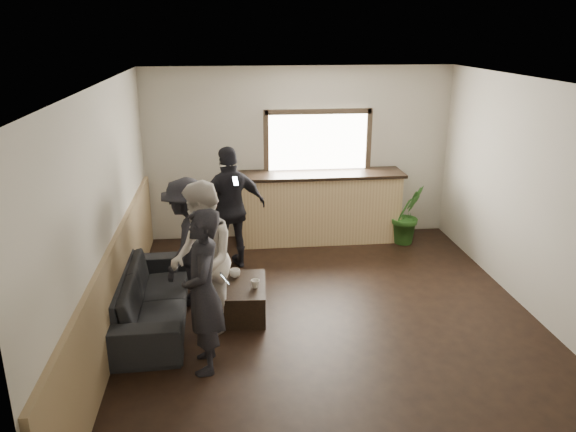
{
  "coord_description": "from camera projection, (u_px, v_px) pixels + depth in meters",
  "views": [
    {
      "loc": [
        -1.18,
        -5.95,
        3.36
      ],
      "look_at": [
        -0.47,
        0.4,
        1.21
      ],
      "focal_mm": 35.0,
      "sensor_mm": 36.0,
      "label": 1
    }
  ],
  "objects": [
    {
      "name": "ground",
      "position": [
        330.0,
        319.0,
        6.8
      ],
      "size": [
        5.0,
        6.0,
        0.01
      ],
      "primitive_type": "cube",
      "color": "black"
    },
    {
      "name": "room_shell",
      "position": [
        268.0,
        206.0,
        6.26
      ],
      "size": [
        5.01,
        6.01,
        2.8
      ],
      "color": "silver",
      "rests_on": "ground"
    },
    {
      "name": "bar_counter",
      "position": [
        319.0,
        203.0,
        9.17
      ],
      "size": [
        2.7,
        0.68,
        2.13
      ],
      "color": "tan",
      "rests_on": "ground"
    },
    {
      "name": "sofa",
      "position": [
        150.0,
        297.0,
        6.67
      ],
      "size": [
        0.9,
        2.2,
        0.64
      ],
      "primitive_type": "imported",
      "rotation": [
        0.0,
        0.0,
        1.59
      ],
      "color": "black",
      "rests_on": "ground"
    },
    {
      "name": "coffee_table",
      "position": [
        246.0,
        298.0,
        6.9
      ],
      "size": [
        0.54,
        0.91,
        0.39
      ],
      "primitive_type": "cube",
      "rotation": [
        0.0,
        0.0,
        -0.06
      ],
      "color": "black",
      "rests_on": "ground"
    },
    {
      "name": "cup_a",
      "position": [
        235.0,
        273.0,
        7.02
      ],
      "size": [
        0.19,
        0.19,
        0.11
      ],
      "primitive_type": "imported",
      "rotation": [
        0.0,
        0.0,
        5.65
      ],
      "color": "silver",
      "rests_on": "coffee_table"
    },
    {
      "name": "cup_b",
      "position": [
        255.0,
        284.0,
        6.74
      ],
      "size": [
        0.14,
        0.14,
        0.1
      ],
      "primitive_type": "imported",
      "rotation": [
        0.0,
        0.0,
        2.65
      ],
      "color": "silver",
      "rests_on": "coffee_table"
    },
    {
      "name": "potted_plant",
      "position": [
        408.0,
        214.0,
        9.08
      ],
      "size": [
        0.65,
        0.58,
        0.97
      ],
      "primitive_type": "imported",
      "rotation": [
        0.0,
        0.0,
        0.34
      ],
      "color": "#2D6623",
      "rests_on": "ground"
    },
    {
      "name": "person_a",
      "position": [
        203.0,
        292.0,
        5.59
      ],
      "size": [
        0.49,
        0.64,
        1.72
      ],
      "rotation": [
        0.0,
        0.0,
        -1.53
      ],
      "color": "black",
      "rests_on": "ground"
    },
    {
      "name": "person_b",
      "position": [
        202.0,
        260.0,
        6.27
      ],
      "size": [
        0.83,
        0.98,
        1.79
      ],
      "rotation": [
        0.0,
        0.0,
        -1.38
      ],
      "color": "beige",
      "rests_on": "ground"
    },
    {
      "name": "person_c",
      "position": [
        188.0,
        242.0,
        6.99
      ],
      "size": [
        0.9,
        1.19,
        1.64
      ],
      "rotation": [
        0.0,
        0.0,
        -1.87
      ],
      "color": "black",
      "rests_on": "ground"
    },
    {
      "name": "person_d",
      "position": [
        231.0,
        208.0,
        8.03
      ],
      "size": [
        1.14,
        0.77,
        1.8
      ],
      "rotation": [
        0.0,
        0.0,
        -2.79
      ],
      "color": "black",
      "rests_on": "ground"
    }
  ]
}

